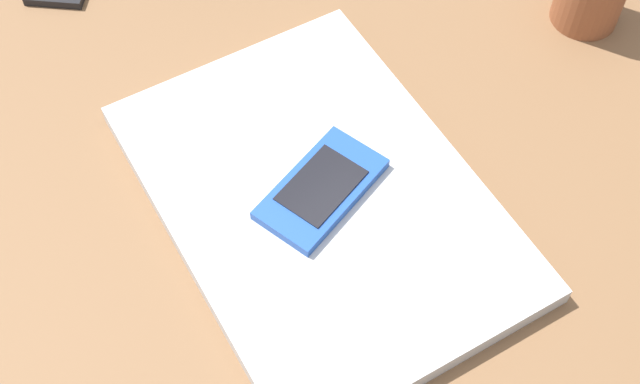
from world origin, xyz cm
name	(u,v)px	position (x,y,z in cm)	size (l,w,h in cm)	color
desk_surface	(392,211)	(0.00, 0.00, 1.50)	(120.00, 80.00, 3.00)	brown
laptop_closed	(320,199)	(-3.86, -4.83, 3.91)	(34.72, 24.33, 1.82)	#B7BABC
cell_phone_on_laptop	(321,189)	(-3.87, -4.68, 5.32)	(7.68, 11.89, 1.07)	#1E479E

